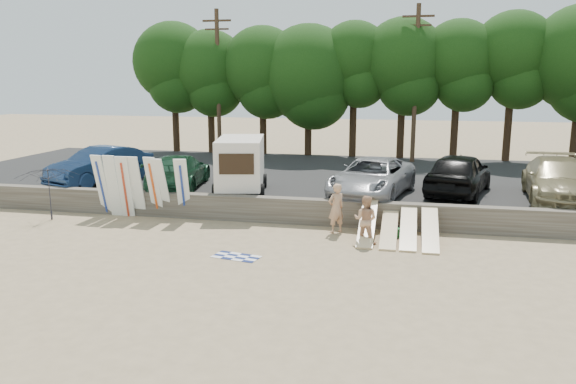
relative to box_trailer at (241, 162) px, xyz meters
name	(u,v)px	position (x,y,z in m)	size (l,w,h in m)	color
ground	(349,250)	(5.26, -5.05, -2.02)	(120.00, 120.00, 0.00)	tan
seawall	(358,214)	(5.26, -2.05, -1.52)	(44.00, 0.50, 1.00)	#6B6356
parking_lot	(372,183)	(5.26, 5.45, -1.67)	(44.00, 14.50, 0.70)	#282828
treeline	(384,64)	(5.38, 12.48, 4.35)	(32.49, 6.56, 8.96)	#382616
utility_poles	(416,81)	(7.26, 10.95, 3.41)	(25.80, 0.26, 9.00)	#473321
box_trailer	(241,162)	(0.00, 0.00, 0.00)	(2.71, 4.01, 2.36)	silver
car_0	(100,165)	(-7.07, 0.68, -0.47)	(1.80, 5.16, 1.70)	navy
car_1	(178,171)	(-3.07, 0.46, -0.57)	(2.10, 5.16, 1.50)	#163C25
car_2	(372,177)	(5.59, 0.40, -0.52)	(2.65, 5.74, 1.59)	#949499
car_3	(459,174)	(9.16, 1.54, -0.42)	(2.14, 5.31, 1.81)	black
car_4	(558,180)	(12.96, 1.03, -0.47)	(2.40, 5.89, 1.71)	#8A7E58
surfboard_upright_0	(102,185)	(-5.16, -2.49, -0.75)	(0.50, 0.06, 2.60)	white
surfboard_upright_1	(113,186)	(-4.63, -2.57, -0.74)	(0.50, 0.06, 2.60)	white
surfboard_upright_2	(125,187)	(-4.07, -2.62, -0.75)	(0.50, 0.06, 2.60)	white
surfboard_upright_3	(136,187)	(-3.62, -2.50, -0.75)	(0.50, 0.06, 2.60)	white
surfboard_upright_4	(154,187)	(-2.88, -2.45, -0.75)	(0.50, 0.06, 2.60)	white
surfboard_upright_5	(162,188)	(-2.55, -2.44, -0.78)	(0.50, 0.06, 2.60)	white
surfboard_upright_6	(183,189)	(-1.66, -2.43, -0.77)	(0.50, 0.06, 2.60)	white
surfboard_low_0	(367,222)	(5.73, -3.53, -1.44)	(0.56, 3.00, 0.07)	beige
surfboard_low_1	(389,228)	(6.49, -3.51, -1.62)	(0.56, 3.00, 0.07)	beige
surfboard_low_2	(409,227)	(7.15, -3.53, -1.53)	(0.56, 3.00, 0.07)	beige
surfboard_low_3	(430,229)	(7.88, -3.62, -1.53)	(0.56, 3.00, 0.07)	beige
beachgoer_a	(336,208)	(4.55, -3.06, -1.10)	(0.67, 0.44, 1.84)	tan
beachgoer_b	(366,220)	(5.70, -4.20, -1.18)	(0.81, 0.63, 1.68)	tan
cooler	(395,232)	(6.68, -3.17, -1.86)	(0.38, 0.30, 0.32)	#258A40
gear_bag	(366,229)	(5.62, -2.78, -1.91)	(0.30, 0.25, 0.22)	orange
beach_towel	(236,257)	(1.83, -6.57, -2.02)	(1.50, 1.50, 0.00)	white
beach_umbrella	(49,193)	(-6.88, -3.55, -0.94)	(2.35, 2.40, 2.16)	#222129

